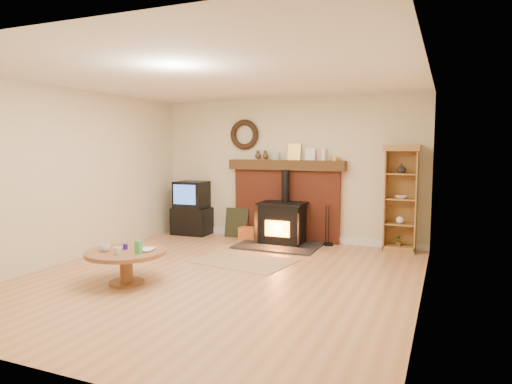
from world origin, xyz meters
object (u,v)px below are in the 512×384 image
at_px(curio_cabinet, 401,198).
at_px(coffee_table, 126,257).
at_px(wood_stove, 282,224).
at_px(tv_unit, 192,209).

xyz_separation_m(curio_cabinet, coffee_table, (-3.00, -3.23, -0.54)).
height_order(wood_stove, curio_cabinet, curio_cabinet).
height_order(wood_stove, tv_unit, wood_stove).
distance_m(wood_stove, curio_cabinet, 2.06).
relative_size(curio_cabinet, coffee_table, 1.75).
bearing_deg(coffee_table, wood_stove, 70.73).
bearing_deg(tv_unit, wood_stove, -5.65).
xyz_separation_m(wood_stove, curio_cabinet, (1.97, 0.28, 0.52)).
bearing_deg(tv_unit, coffee_table, -73.68).
bearing_deg(curio_cabinet, coffee_table, -132.92).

